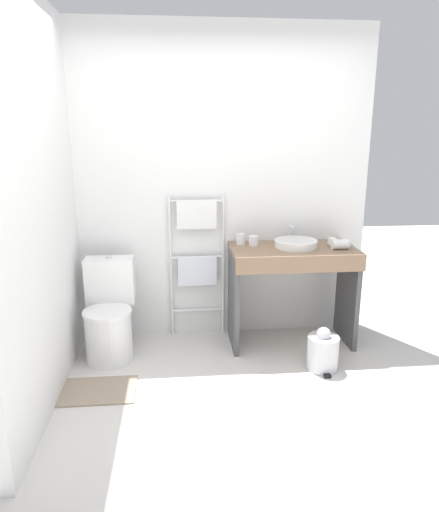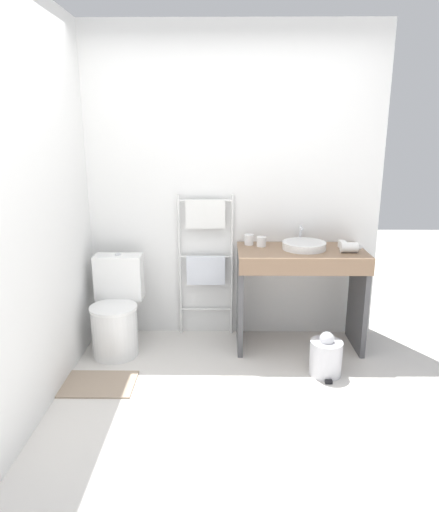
% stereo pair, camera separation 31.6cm
% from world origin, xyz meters
% --- Properties ---
extents(ground_plane, '(12.00, 12.00, 0.00)m').
position_xyz_m(ground_plane, '(0.00, 0.00, 0.00)').
color(ground_plane, silver).
extents(wall_back, '(2.57, 0.12, 2.59)m').
position_xyz_m(wall_back, '(0.00, 1.56, 1.30)').
color(wall_back, white).
rests_on(wall_back, ground_plane).
extents(wall_side, '(0.12, 2.22, 2.59)m').
position_xyz_m(wall_side, '(-1.23, 0.75, 1.30)').
color(wall_side, white).
rests_on(wall_side, ground_plane).
extents(toilet, '(0.39, 0.53, 0.78)m').
position_xyz_m(toilet, '(-0.90, 1.12, 0.33)').
color(toilet, white).
rests_on(toilet, ground_plane).
extents(towel_radiator, '(0.48, 0.06, 1.24)m').
position_xyz_m(towel_radiator, '(-0.18, 1.45, 0.79)').
color(towel_radiator, silver).
rests_on(towel_radiator, ground_plane).
extents(vanity_counter, '(1.01, 0.54, 0.84)m').
position_xyz_m(vanity_counter, '(0.60, 1.21, 0.57)').
color(vanity_counter, '#84664C').
rests_on(vanity_counter, ground_plane).
extents(sink_basin, '(0.35, 0.35, 0.06)m').
position_xyz_m(sink_basin, '(0.62, 1.24, 0.87)').
color(sink_basin, white).
rests_on(sink_basin, vanity_counter).
extents(faucet, '(0.02, 0.10, 0.15)m').
position_xyz_m(faucet, '(0.62, 1.43, 0.93)').
color(faucet, silver).
rests_on(faucet, vanity_counter).
extents(cup_near_wall, '(0.07, 0.07, 0.09)m').
position_xyz_m(cup_near_wall, '(0.18, 1.38, 0.88)').
color(cup_near_wall, white).
rests_on(cup_near_wall, vanity_counter).
extents(cup_near_edge, '(0.08, 0.08, 0.08)m').
position_xyz_m(cup_near_edge, '(0.28, 1.33, 0.88)').
color(cup_near_edge, white).
rests_on(cup_near_edge, vanity_counter).
extents(hair_dryer, '(0.18, 0.19, 0.08)m').
position_xyz_m(hair_dryer, '(0.96, 1.15, 0.88)').
color(hair_dryer, white).
rests_on(hair_dryer, vanity_counter).
extents(trash_bin, '(0.24, 0.27, 0.34)m').
position_xyz_m(trash_bin, '(0.73, 0.75, 0.14)').
color(trash_bin, silver).
rests_on(trash_bin, ground_plane).
extents(bath_mat, '(0.56, 0.36, 0.01)m').
position_xyz_m(bath_mat, '(-0.94, 0.58, 0.01)').
color(bath_mat, gray).
rests_on(bath_mat, ground_plane).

